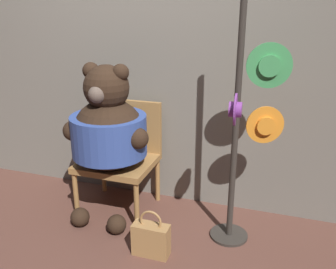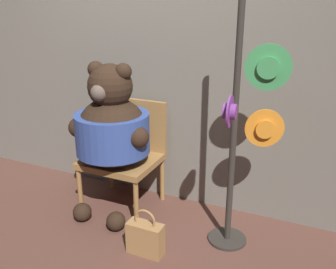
{
  "view_description": "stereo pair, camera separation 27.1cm",
  "coord_description": "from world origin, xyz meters",
  "px_view_note": "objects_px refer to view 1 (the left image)",
  "views": [
    {
      "loc": [
        1.1,
        -2.28,
        1.67
      ],
      "look_at": [
        0.29,
        0.14,
        0.75
      ],
      "focal_mm": 40.0,
      "sensor_mm": 36.0,
      "label": 1
    },
    {
      "loc": [
        1.35,
        -2.18,
        1.67
      ],
      "look_at": [
        0.29,
        0.14,
        0.75
      ],
      "focal_mm": 40.0,
      "sensor_mm": 36.0,
      "label": 2
    }
  ],
  "objects_px": {
    "teddy_bear": "(108,130)",
    "hat_display_rack": "(246,131)",
    "chair": "(121,152)",
    "handbag_on_ground": "(151,239)"
  },
  "relations": [
    {
      "from": "teddy_bear",
      "to": "hat_display_rack",
      "type": "height_order",
      "value": "hat_display_rack"
    },
    {
      "from": "teddy_bear",
      "to": "hat_display_rack",
      "type": "xyz_separation_m",
      "value": [
        1.05,
        -0.02,
        0.12
      ]
    },
    {
      "from": "chair",
      "to": "handbag_on_ground",
      "type": "distance_m",
      "value": 0.83
    },
    {
      "from": "hat_display_rack",
      "to": "handbag_on_ground",
      "type": "bearing_deg",
      "value": -145.37
    },
    {
      "from": "chair",
      "to": "hat_display_rack",
      "type": "relative_size",
      "value": 0.51
    },
    {
      "from": "teddy_bear",
      "to": "handbag_on_ground",
      "type": "height_order",
      "value": "teddy_bear"
    },
    {
      "from": "teddy_bear",
      "to": "chair",
      "type": "bearing_deg",
      "value": 83.94
    },
    {
      "from": "hat_display_rack",
      "to": "handbag_on_ground",
      "type": "relative_size",
      "value": 5.01
    },
    {
      "from": "chair",
      "to": "handbag_on_ground",
      "type": "height_order",
      "value": "chair"
    },
    {
      "from": "chair",
      "to": "teddy_bear",
      "type": "height_order",
      "value": "teddy_bear"
    }
  ]
}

